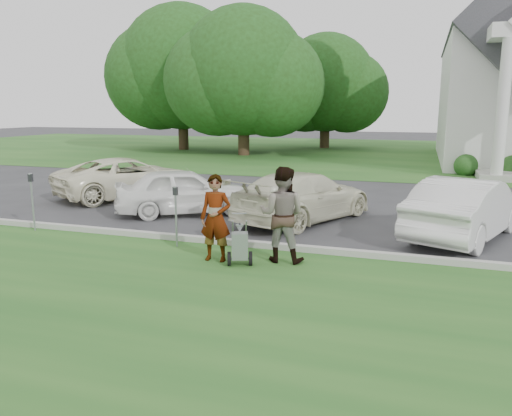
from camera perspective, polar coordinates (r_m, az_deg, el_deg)
The scene contains 16 objects.
ground at distance 10.94m, azimuth -0.94°, elevation -5.31°, with size 120.00×120.00×0.00m, color #333335.
grass_strip at distance 8.32m, azimuth -7.91°, elevation -10.85°, with size 80.00×7.00×0.01m, color #20541C.
church_lawn at distance 37.18m, azimuth 13.04°, elevation 6.23°, with size 80.00×30.00×0.01m, color #20541C.
curb at distance 11.42m, azimuth -0.03°, elevation -4.20°, with size 80.00×0.18×0.15m, color #9E9E93.
tree_left at distance 33.94m, azimuth -1.47°, elevation 14.68°, with size 10.63×8.40×9.71m.
tree_far at distance 39.10m, azimuth -8.51°, elevation 14.97°, with size 11.64×9.20×10.73m.
tree_back at distance 40.60m, azimuth 7.97°, elevation 13.48°, with size 9.61×7.60×8.89m.
striping_cart at distance 10.07m, azimuth -1.87°, elevation -4.44°, with size 0.73×1.07×0.92m.
person_left at distance 10.28m, azimuth -4.63°, elevation -1.24°, with size 0.66×0.43×1.80m, color #999999.
person_right at distance 10.21m, azimuth 2.98°, elevation -0.82°, with size 0.96×0.75×1.97m, color #999999.
parking_meter_near at distance 11.42m, azimuth -9.15°, elevation -0.13°, with size 0.10×0.09×1.41m.
parking_meter_far at distance 14.00m, azimuth -24.23°, elevation 1.37°, with size 0.11×0.10×1.51m.
car_a at distance 18.41m, azimuth -14.40°, elevation 3.40°, with size 2.34×5.07×1.41m, color white.
car_b at distance 15.09m, azimuth -8.16°, elevation 1.94°, with size 1.65×4.09×1.39m, color white.
car_c at distance 14.11m, azimuth 5.44°, elevation 1.35°, with size 1.95×4.80×1.39m, color beige.
car_d at distance 13.17m, azimuth 22.85°, elevation -0.00°, with size 1.58×4.53×1.49m, color silver.
Camera 1 is at (3.48, -9.89, 3.13)m, focal length 35.00 mm.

